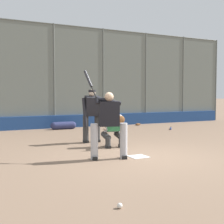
# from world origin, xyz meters

# --- Properties ---
(ground_plane) EXTENTS (160.00, 160.00, 0.00)m
(ground_plane) POSITION_xyz_m (0.00, 0.00, 0.00)
(ground_plane) COLOR #7A604C
(home_plate_marker) EXTENTS (0.43, 0.43, 0.01)m
(home_plate_marker) POSITION_xyz_m (0.00, 0.00, 0.01)
(home_plate_marker) COLOR white
(home_plate_marker) RESTS_ON ground_plane
(backstop_fence) EXTENTS (19.55, 0.08, 4.69)m
(backstop_fence) POSITION_xyz_m (0.00, -7.34, 2.43)
(backstop_fence) COLOR #515651
(backstop_fence) RESTS_ON ground_plane
(padding_wall) EXTENTS (19.09, 0.18, 0.57)m
(padding_wall) POSITION_xyz_m (0.00, -7.24, 0.28)
(padding_wall) COLOR navy
(padding_wall) RESTS_ON ground_plane
(bleachers_beyond) EXTENTS (13.63, 3.05, 1.80)m
(bleachers_beyond) POSITION_xyz_m (-0.52, -10.20, 0.59)
(bleachers_beyond) COLOR slate
(bleachers_beyond) RESTS_ON ground_plane
(batter_at_plate) EXTENTS (0.87, 0.80, 2.10)m
(batter_at_plate) POSITION_xyz_m (0.75, -0.11, 0.85)
(batter_at_plate) COLOR #B7B7BC
(batter_at_plate) RESTS_ON ground_plane
(catcher_behind_plate) EXTENTS (0.64, 0.77, 1.17)m
(catcher_behind_plate) POSITION_xyz_m (-0.09, -1.59, 0.61)
(catcher_behind_plate) COLOR #333333
(catcher_behind_plate) RESTS_ON ground_plane
(umpire_home) EXTENTS (0.68, 0.42, 1.67)m
(umpire_home) POSITION_xyz_m (0.13, -2.62, 0.90)
(umpire_home) COLOR #333333
(umpire_home) RESTS_ON ground_plane
(spare_bat_near_backstop) EXTENTS (0.56, 0.71, 0.07)m
(spare_bat_near_backstop) POSITION_xyz_m (-4.41, -4.57, 0.03)
(spare_bat_near_backstop) COLOR black
(spare_bat_near_backstop) RESTS_ON ground_plane
(fielding_glove_on_dirt) EXTENTS (0.28, 0.21, 0.10)m
(fielding_glove_on_dirt) POSITION_xyz_m (-3.99, -6.64, 0.05)
(fielding_glove_on_dirt) COLOR brown
(fielding_glove_on_dirt) RESTS_ON ground_plane
(baseball_loose) EXTENTS (0.07, 0.07, 0.07)m
(baseball_loose) POSITION_xyz_m (2.01, 2.84, 0.04)
(baseball_loose) COLOR white
(baseball_loose) RESTS_ON ground_plane
(equipment_bag_dugout_side) EXTENTS (1.16, 0.33, 0.33)m
(equipment_bag_dugout_side) POSITION_xyz_m (-0.19, -6.63, 0.16)
(equipment_bag_dugout_side) COLOR navy
(equipment_bag_dugout_side) RESTS_ON ground_plane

